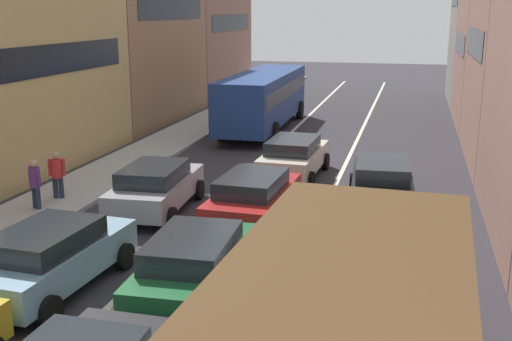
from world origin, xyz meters
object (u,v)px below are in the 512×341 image
object	(u,v)px
hatchback_centre_lane_third	(253,197)
sedan_centre_lane_second	(195,265)
wagon_right_lane_far	(382,182)
bus_mid_queue_primary	(263,96)
pedestrian_mid_sidewalk	(57,174)
sedan_right_lane_behind_truck	(378,243)
coupe_centre_lane_fourth	(294,156)
wagon_left_lane_second	(51,256)
pedestrian_near_kerb	(35,183)
sedan_left_lane_third	(156,187)

from	to	relation	value
hatchback_centre_lane_third	sedan_centre_lane_second	bearing A→B (deg)	-177.10
wagon_right_lane_far	bus_mid_queue_primary	world-z (taller)	bus_mid_queue_primary
hatchback_centre_lane_third	pedestrian_mid_sidewalk	world-z (taller)	pedestrian_mid_sidewalk
wagon_right_lane_far	sedan_right_lane_behind_truck	bearing A→B (deg)	178.53
coupe_centre_lane_fourth	wagon_left_lane_second	bearing A→B (deg)	164.99
hatchback_centre_lane_third	coupe_centre_lane_fourth	bearing A→B (deg)	1.05
sedan_right_lane_behind_truck	pedestrian_near_kerb	bearing A→B (deg)	78.90
wagon_left_lane_second	sedan_right_lane_behind_truck	distance (m)	7.31
sedan_right_lane_behind_truck	bus_mid_queue_primary	world-z (taller)	bus_mid_queue_primary
sedan_centre_lane_second	pedestrian_near_kerb	xyz separation A→B (m)	(-6.65, 4.37, 0.15)
sedan_centre_lane_second	hatchback_centre_lane_third	world-z (taller)	same
wagon_right_lane_far	pedestrian_near_kerb	distance (m)	10.58
hatchback_centre_lane_third	sedan_right_lane_behind_truck	xyz separation A→B (m)	(3.68, -2.79, 0.00)
coupe_centre_lane_fourth	sedan_centre_lane_second	bearing A→B (deg)	-178.47
sedan_left_lane_third	wagon_right_lane_far	world-z (taller)	same
bus_mid_queue_primary	pedestrian_mid_sidewalk	world-z (taller)	bus_mid_queue_primary
wagon_right_lane_far	pedestrian_near_kerb	world-z (taller)	pedestrian_near_kerb
sedan_right_lane_behind_truck	sedan_left_lane_third	bearing A→B (deg)	66.05
wagon_left_lane_second	coupe_centre_lane_fourth	bearing A→B (deg)	-13.59
hatchback_centre_lane_third	wagon_left_lane_second	bearing A→B (deg)	151.95
hatchback_centre_lane_third	sedan_left_lane_third	bearing A→B (deg)	86.32
sedan_right_lane_behind_truck	pedestrian_near_kerb	world-z (taller)	pedestrian_near_kerb
wagon_left_lane_second	pedestrian_mid_sidewalk	world-z (taller)	pedestrian_mid_sidewalk
wagon_right_lane_far	pedestrian_mid_sidewalk	bearing A→B (deg)	97.96
coupe_centre_lane_fourth	wagon_right_lane_far	world-z (taller)	same
sedan_centre_lane_second	sedan_right_lane_behind_truck	bearing A→B (deg)	-61.42
bus_mid_queue_primary	coupe_centre_lane_fourth	bearing A→B (deg)	-160.34
wagon_left_lane_second	pedestrian_near_kerb	xyz separation A→B (m)	(-3.45, 4.71, 0.15)
wagon_left_lane_second	pedestrian_mid_sidewalk	bearing A→B (deg)	33.79
wagon_left_lane_second	coupe_centre_lane_fourth	world-z (taller)	same
wagon_left_lane_second	hatchback_centre_lane_third	xyz separation A→B (m)	(3.16, 5.35, 0.00)
sedan_left_lane_third	bus_mid_queue_primary	world-z (taller)	bus_mid_queue_primary
sedan_centre_lane_second	sedan_right_lane_behind_truck	world-z (taller)	same
sedan_left_lane_third	coupe_centre_lane_fourth	bearing A→B (deg)	-36.95
sedan_right_lane_behind_truck	pedestrian_mid_sidewalk	world-z (taller)	pedestrian_mid_sidewalk
sedan_left_lane_third	coupe_centre_lane_fourth	distance (m)	5.99
wagon_right_lane_far	pedestrian_near_kerb	bearing A→B (deg)	103.92
sedan_centre_lane_second	pedestrian_mid_sidewalk	xyz separation A→B (m)	(-6.60, 5.50, 0.15)
coupe_centre_lane_fourth	pedestrian_near_kerb	world-z (taller)	pedestrian_near_kerb
sedan_left_lane_third	coupe_centre_lane_fourth	size ratio (longest dim) A/B	1.01
sedan_left_lane_third	bus_mid_queue_primary	bearing A→B (deg)	-3.64
hatchback_centre_lane_third	wagon_right_lane_far	world-z (taller)	same
hatchback_centre_lane_third	bus_mid_queue_primary	xyz separation A→B (m)	(-3.15, 14.28, 0.96)
sedan_left_lane_third	bus_mid_queue_primary	distance (m)	13.97
sedan_centre_lane_second	pedestrian_near_kerb	bearing A→B (deg)	53.98
sedan_left_lane_third	pedestrian_mid_sidewalk	bearing A→B (deg)	83.75
sedan_centre_lane_second	bus_mid_queue_primary	world-z (taller)	bus_mid_queue_primary
wagon_left_lane_second	sedan_left_lane_third	bearing A→B (deg)	3.37
sedan_centre_lane_second	pedestrian_near_kerb	distance (m)	7.96
bus_mid_queue_primary	wagon_right_lane_far	bearing A→B (deg)	-151.11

